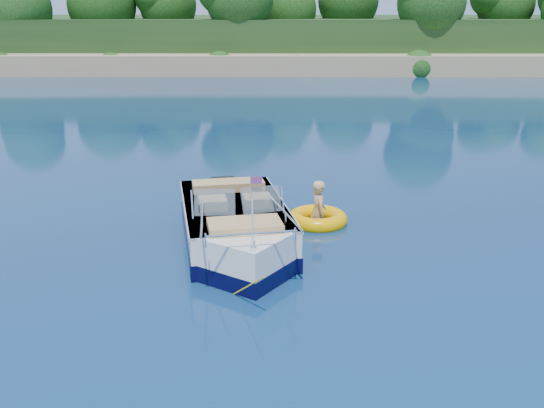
# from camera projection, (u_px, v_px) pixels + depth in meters

# --- Properties ---
(ground) EXTENTS (160.00, 160.00, 0.00)m
(ground) POSITION_uv_depth(u_px,v_px,m) (344.00, 256.00, 12.14)
(ground) COLOR #091E3F
(ground) RESTS_ON ground
(shoreline) EXTENTS (170.00, 59.00, 6.00)m
(shoreline) POSITION_uv_depth(u_px,v_px,m) (287.00, 43.00, 72.57)
(shoreline) COLOR #998059
(shoreline) RESTS_ON ground
(motorboat) EXTENTS (2.77, 5.79, 1.95)m
(motorboat) POSITION_uv_depth(u_px,v_px,m) (237.00, 230.00, 12.47)
(motorboat) COLOR silver
(motorboat) RESTS_ON ground
(tow_tube) EXTENTS (1.70, 1.70, 0.37)m
(tow_tube) POSITION_uv_depth(u_px,v_px,m) (317.00, 219.00, 14.01)
(tow_tube) COLOR #FFAE00
(tow_tube) RESTS_ON ground
(boy) EXTENTS (0.59, 0.93, 1.69)m
(boy) POSITION_uv_depth(u_px,v_px,m) (318.00, 222.00, 14.12)
(boy) COLOR tan
(boy) RESTS_ON ground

